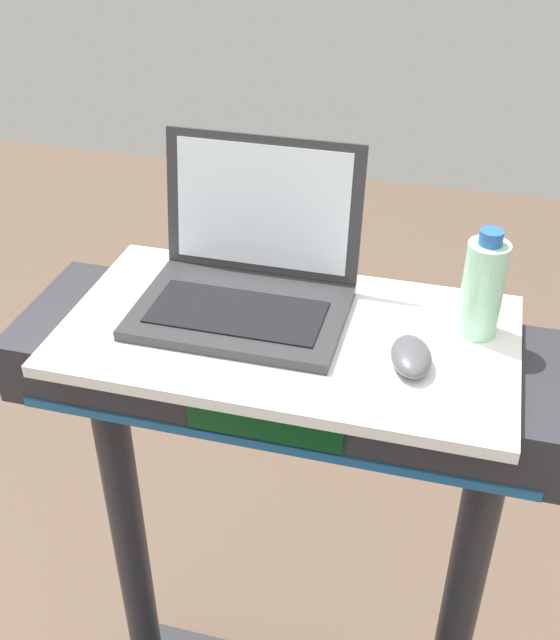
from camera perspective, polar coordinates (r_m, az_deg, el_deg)
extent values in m
cylinder|color=#28282D|center=(1.70, -11.07, -15.21)|extent=(0.07, 0.07, 0.90)
cylinder|color=#28282D|center=(1.60, 13.10, -19.88)|extent=(0.07, 0.07, 0.90)
cube|color=#28282D|center=(1.26, 0.59, -3.49)|extent=(0.90, 0.28, 0.11)
cube|color=#0C3F19|center=(1.15, -1.20, -7.66)|extent=(0.24, 0.01, 0.06)
cube|color=#1E598C|center=(1.19, -1.16, -9.26)|extent=(0.81, 0.00, 0.02)
cube|color=white|center=(1.22, 0.61, -1.07)|extent=(0.71, 0.39, 0.02)
cube|color=#2D2D30|center=(1.24, -2.93, 0.62)|extent=(0.33, 0.23, 0.02)
cube|color=black|center=(1.22, -3.18, 0.59)|extent=(0.27, 0.13, 0.00)
cube|color=#2D2D30|center=(1.29, -1.29, 8.39)|extent=(0.33, 0.04, 0.23)
cube|color=white|center=(1.29, -1.35, 8.33)|extent=(0.29, 0.03, 0.20)
ellipsoid|color=#4C4C51|center=(1.15, 9.62, -2.65)|extent=(0.08, 0.11, 0.03)
cylinder|color=#9EDBB2|center=(1.21, 14.67, 2.19)|extent=(0.06, 0.06, 0.15)
cylinder|color=#2659A5|center=(1.17, 15.28, 5.88)|extent=(0.03, 0.03, 0.02)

